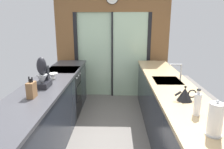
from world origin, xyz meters
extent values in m
cube|color=slate|center=(0.00, 0.60, -0.01)|extent=(5.04, 7.60, 0.02)
cube|color=#B2D1AD|center=(-0.42, 2.42, 1.00)|extent=(0.80, 0.02, 2.00)
cube|color=#B2D1AD|center=(0.42, 2.38, 1.00)|extent=(0.80, 0.02, 2.00)
cube|color=black|center=(-0.86, 2.40, 1.00)|extent=(0.08, 0.10, 2.00)
cube|color=black|center=(0.86, 2.40, 1.00)|extent=(0.08, 0.10, 2.00)
cube|color=black|center=(0.00, 2.40, 1.00)|extent=(0.04, 0.10, 2.00)
cube|color=brown|center=(-1.11, 2.40, 1.00)|extent=(0.42, 0.08, 2.00)
cube|color=brown|center=(1.11, 2.40, 1.00)|extent=(0.42, 0.08, 2.00)
cube|color=#1E232D|center=(-0.91, -0.33, 0.44)|extent=(0.58, 2.55, 0.88)
cube|color=#1E232D|center=(-0.91, 1.88, 0.44)|extent=(0.58, 0.65, 0.88)
cube|color=#3D3D42|center=(-0.91, 0.30, 0.90)|extent=(0.62, 3.80, 0.04)
cube|color=#1E232D|center=(0.91, 0.30, 0.44)|extent=(0.58, 3.80, 0.88)
cube|color=tan|center=(0.91, 0.30, 0.90)|extent=(0.62, 3.80, 0.04)
cube|color=#B7BABC|center=(0.89, 0.55, 0.90)|extent=(0.40, 0.48, 0.05)
cylinder|color=#B7BABC|center=(1.09, 0.55, 1.05)|extent=(0.02, 0.02, 0.26)
cylinder|color=#B7BABC|center=(1.00, 0.55, 1.17)|extent=(0.18, 0.02, 0.02)
cube|color=black|center=(-0.91, 1.25, 0.44)|extent=(0.58, 0.60, 0.88)
cube|color=black|center=(-0.61, 1.25, 0.48)|extent=(0.01, 0.48, 0.28)
cube|color=black|center=(-0.91, 1.25, 0.91)|extent=(0.58, 0.60, 0.03)
cylinder|color=#B7BABC|center=(-0.61, 1.07, 0.80)|extent=(0.02, 0.04, 0.04)
cylinder|color=#B7BABC|center=(-0.61, 1.25, 0.80)|extent=(0.02, 0.04, 0.04)
cylinder|color=#B7BABC|center=(-0.61, 1.43, 0.80)|extent=(0.02, 0.04, 0.04)
cylinder|color=silver|center=(-0.89, 0.60, 0.92)|extent=(0.07, 0.07, 0.01)
cone|color=silver|center=(-0.89, 0.60, 0.97)|extent=(0.16, 0.16, 0.08)
cube|color=brown|center=(-0.89, -0.24, 1.01)|extent=(0.08, 0.14, 0.19)
cylinder|color=black|center=(-0.91, -0.24, 1.14)|extent=(0.02, 0.02, 0.08)
cylinder|color=black|center=(-0.89, -0.24, 1.12)|extent=(0.02, 0.02, 0.05)
cylinder|color=black|center=(-0.87, -0.24, 1.13)|extent=(0.02, 0.02, 0.07)
cube|color=black|center=(-0.89, 0.16, 0.96)|extent=(0.17, 0.26, 0.08)
cube|color=black|center=(-0.89, 0.26, 1.10)|extent=(0.10, 0.08, 0.20)
ellipsoid|color=black|center=(-0.89, 0.15, 1.22)|extent=(0.13, 0.12, 0.24)
cone|color=#B7BABC|center=(-0.89, 0.13, 1.04)|extent=(0.15, 0.15, 0.13)
cone|color=black|center=(0.89, -0.30, 1.00)|extent=(0.17, 0.17, 0.15)
sphere|color=black|center=(0.89, -0.30, 1.08)|extent=(0.03, 0.03, 0.03)
cylinder|color=black|center=(0.81, -0.30, 1.00)|extent=(0.08, 0.02, 0.07)
torus|color=black|center=(0.97, -0.30, 1.00)|extent=(0.10, 0.01, 0.10)
cylinder|color=silver|center=(0.89, -0.67, 1.03)|extent=(0.07, 0.07, 0.21)
cylinder|color=silver|center=(0.89, -0.67, 1.15)|extent=(0.03, 0.03, 0.04)
cylinder|color=black|center=(0.89, -0.67, 1.18)|extent=(0.04, 0.04, 0.01)
cylinder|color=#B7BABC|center=(0.89, -1.04, 0.93)|extent=(0.13, 0.13, 0.01)
cylinder|color=white|center=(0.89, -1.04, 1.06)|extent=(0.11, 0.11, 0.26)
sphere|color=#B7BABC|center=(0.89, -1.04, 1.21)|extent=(0.03, 0.03, 0.03)
camera|label=1|loc=(0.12, -2.56, 1.80)|focal=33.51mm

